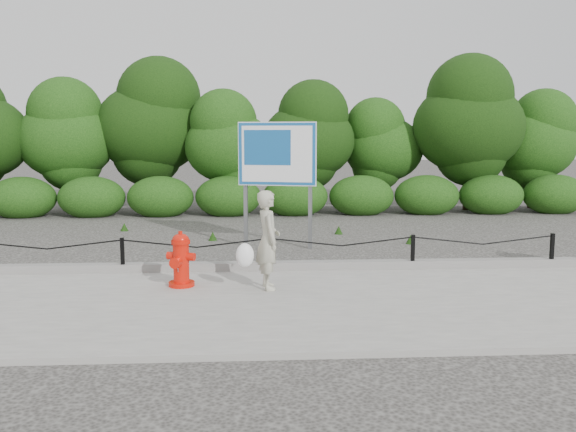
{
  "coord_description": "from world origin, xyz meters",
  "views": [
    {
      "loc": [
        -0.3,
        -10.29,
        2.43
      ],
      "look_at": [
        0.33,
        0.2,
        1.0
      ],
      "focal_mm": 38.0,
      "sensor_mm": 36.0,
      "label": 1
    }
  ],
  "objects": [
    {
      "name": "pedestrian",
      "position": [
        -0.08,
        -1.23,
        0.82
      ],
      "size": [
        0.71,
        0.6,
        1.51
      ],
      "rotation": [
        0.0,
        0.0,
        1.73
      ],
      "color": "#ABA993",
      "rests_on": "sidewalk"
    },
    {
      "name": "advertising_sign",
      "position": [
        0.23,
        2.51,
        1.88
      ],
      "size": [
        1.63,
        0.5,
        2.67
      ],
      "rotation": [
        0.0,
        0.0,
        -0.24
      ],
      "color": "slate",
      "rests_on": "ground"
    },
    {
      "name": "treeline",
      "position": [
        -0.02,
        8.94,
        2.52
      ],
      "size": [
        20.24,
        3.82,
        4.75
      ],
      "color": "black",
      "rests_on": "ground"
    },
    {
      "name": "curb",
      "position": [
        0.0,
        0.05,
        0.15
      ],
      "size": [
        14.0,
        0.22,
        0.14
      ],
      "primitive_type": "cube",
      "color": "slate",
      "rests_on": "sidewalk"
    },
    {
      "name": "ground",
      "position": [
        0.0,
        0.0,
        0.0
      ],
      "size": [
        90.0,
        90.0,
        0.0
      ],
      "primitive_type": "plane",
      "color": "#2D2B28",
      "rests_on": "ground"
    },
    {
      "name": "fire_hydrant",
      "position": [
        -1.4,
        -1.0,
        0.49
      ],
      "size": [
        0.51,
        0.52,
        0.86
      ],
      "rotation": [
        0.0,
        0.0,
        -0.33
      ],
      "color": "red",
      "rests_on": "sidewalk"
    },
    {
      "name": "chain_barrier",
      "position": [
        0.0,
        0.0,
        0.46
      ],
      "size": [
        10.06,
        0.06,
        0.6
      ],
      "color": "black",
      "rests_on": "sidewalk"
    },
    {
      "name": "sidewalk",
      "position": [
        0.0,
        -2.0,
        0.04
      ],
      "size": [
        14.0,
        4.0,
        0.08
      ],
      "primitive_type": "cube",
      "color": "gray",
      "rests_on": "ground"
    }
  ]
}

